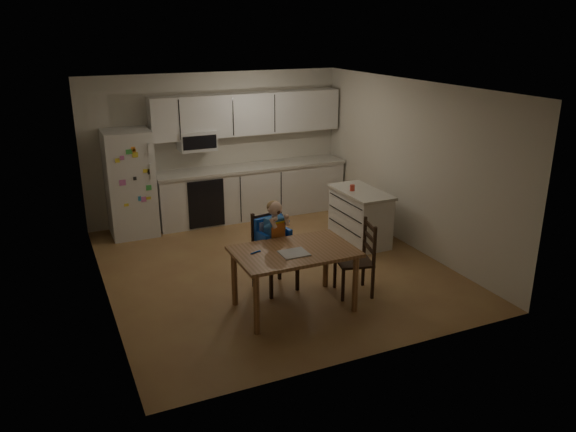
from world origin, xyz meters
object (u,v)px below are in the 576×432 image
(kitchen_island, at_px, (360,216))
(chair_booster, at_px, (273,236))
(red_cup, at_px, (352,188))
(dining_table, at_px, (294,258))
(refrigerator, at_px, (130,183))
(chair_side, at_px, (362,253))

(kitchen_island, distance_m, chair_booster, 2.12)
(red_cup, bearing_deg, chair_booster, -149.88)
(kitchen_island, bearing_deg, dining_table, -139.66)
(refrigerator, bearing_deg, chair_side, -56.02)
(chair_side, bearing_deg, red_cup, 167.29)
(kitchen_island, xyz_separation_m, chair_side, (-0.92, -1.55, 0.12))
(dining_table, distance_m, chair_booster, 0.62)
(red_cup, xyz_separation_m, dining_table, (-1.73, -1.63, -0.22))
(dining_table, bearing_deg, chair_booster, 90.90)
(refrigerator, xyz_separation_m, chair_booster, (1.31, -2.76, -0.13))
(refrigerator, xyz_separation_m, dining_table, (1.32, -3.38, -0.20))
(chair_booster, distance_m, chair_side, 1.13)
(dining_table, distance_m, chair_side, 0.95)
(chair_booster, xyz_separation_m, chair_side, (0.95, -0.59, -0.18))
(chair_side, bearing_deg, kitchen_island, 162.99)
(chair_booster, bearing_deg, refrigerator, 104.06)
(refrigerator, height_order, chair_booster, refrigerator)
(kitchen_island, bearing_deg, refrigerator, 150.45)
(refrigerator, xyz_separation_m, red_cup, (3.05, -1.75, 0.03))
(kitchen_island, height_order, chair_side, chair_side)
(chair_booster, bearing_deg, kitchen_island, 15.91)
(red_cup, distance_m, dining_table, 2.39)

